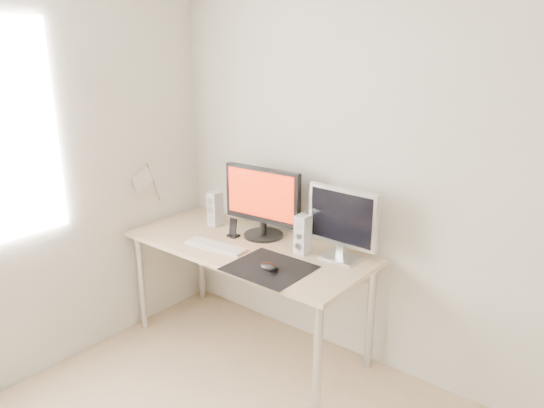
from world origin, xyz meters
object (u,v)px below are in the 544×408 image
Objects in this scene: mouse at (269,267)px; speaker_left at (215,209)px; speaker_right at (303,234)px; second_monitor at (342,221)px; phone_dock at (233,231)px; main_monitor at (262,200)px; keyboard at (216,246)px; desk at (248,256)px.

speaker_left is at bearing 155.51° from mouse.
second_monitor is at bearing 16.78° from speaker_right.
speaker_right is at bearing 7.72° from phone_dock.
keyboard is at bearing -109.94° from main_monitor.
speaker_right reaches higher than keyboard.
keyboard is at bearing -130.83° from desk.
main_monitor is 1.22× the size of second_monitor.
desk is 3.55× the size of second_monitor.
main_monitor is 2.30× the size of speaker_right.
mouse is 0.51× the size of speaker_left.
speaker_left reaches higher than keyboard.
main_monitor reaches higher than desk.
second_monitor is 1.87× the size of speaker_left.
speaker_left is (-0.76, 0.34, 0.09)m from mouse.
speaker_left is 0.27m from phone_dock.
second_monitor is at bearing 60.13° from mouse.
second_monitor reaches higher than mouse.
desk is 0.41m from speaker_right.
main_monitor is 0.59m from second_monitor.
phone_dock is at bearing -169.38° from second_monitor.
mouse is at bearing -7.35° from keyboard.
mouse is at bearing -46.60° from main_monitor.
second_monitor reaches higher than speaker_right.
second_monitor reaches higher than phone_dock.
phone_dock is at bearing -172.28° from speaker_right.
speaker_right is 0.56m from keyboard.
main_monitor is at bearing 70.06° from keyboard.
desk is at bearing -162.13° from second_monitor.
speaker_left is (-0.41, 0.13, 0.20)m from desk.
speaker_right is 0.56× the size of keyboard.
main_monitor is at bearing 133.40° from mouse.
second_monitor is 0.27m from speaker_right.
mouse is at bearing -24.49° from speaker_left.
main_monitor is at bearing -178.36° from second_monitor.
keyboard is at bearing -154.48° from second_monitor.
mouse is 0.84m from speaker_left.
phone_dock is at bearing 164.28° from desk.
main_monitor is 2.30× the size of speaker_left.
main_monitor is (-0.01, 0.17, 0.33)m from desk.
main_monitor is at bearing 38.99° from phone_dock.
phone_dock is (-0.15, -0.12, -0.22)m from main_monitor.
speaker_right is (0.75, -0.02, 0.00)m from speaker_left.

